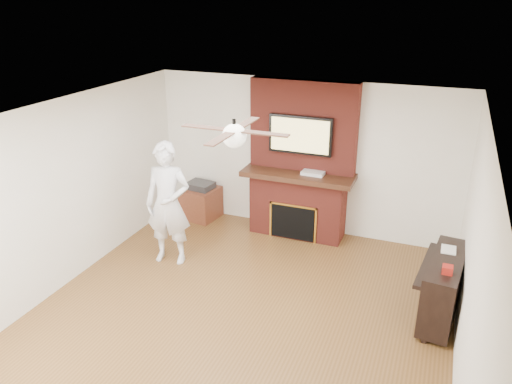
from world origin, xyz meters
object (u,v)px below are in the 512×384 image
at_px(fireplace, 300,176).
at_px(side_table, 201,201).
at_px(person, 168,204).
at_px(piano, 443,286).

relative_size(fireplace, side_table, 3.81).
xyz_separation_m(fireplace, side_table, (-1.77, -0.07, -0.69)).
xyz_separation_m(person, piano, (3.79, -0.03, -0.48)).
distance_m(fireplace, piano, 2.86).
bearing_deg(fireplace, side_table, -177.83).
xyz_separation_m(fireplace, person, (-1.49, -1.58, -0.08)).
height_order(fireplace, side_table, fireplace).
distance_m(person, side_table, 1.66).
xyz_separation_m(fireplace, piano, (2.30, -1.61, -0.56)).
height_order(side_table, piano, piano).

